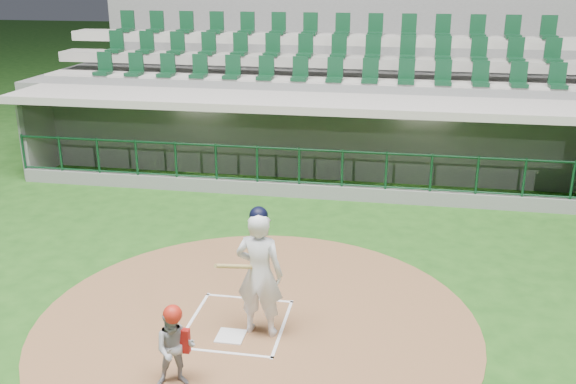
% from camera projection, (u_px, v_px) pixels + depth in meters
% --- Properties ---
extents(ground, '(120.00, 120.00, 0.00)m').
position_uv_depth(ground, '(242.00, 315.00, 10.67)').
color(ground, '#1D4B15').
rests_on(ground, ground).
extents(dirt_circle, '(7.20, 7.20, 0.01)m').
position_uv_depth(dirt_circle, '(256.00, 322.00, 10.43)').
color(dirt_circle, brown).
rests_on(dirt_circle, ground).
extents(home_plate, '(0.43, 0.43, 0.02)m').
position_uv_depth(home_plate, '(231.00, 336.00, 10.01)').
color(home_plate, white).
rests_on(home_plate, dirt_circle).
extents(batter_box_chalk, '(1.55, 1.80, 0.01)m').
position_uv_depth(batter_box_chalk, '(237.00, 323.00, 10.38)').
color(batter_box_chalk, white).
rests_on(batter_box_chalk, ground).
extents(dugout_structure, '(16.40, 3.70, 3.00)m').
position_uv_depth(dugout_structure, '(312.00, 142.00, 17.63)').
color(dugout_structure, slate).
rests_on(dugout_structure, ground).
extents(seating_deck, '(17.00, 6.72, 5.15)m').
position_uv_depth(seating_deck, '(324.00, 103.00, 20.34)').
color(seating_deck, slate).
rests_on(seating_deck, ground).
extents(batter, '(0.93, 0.92, 2.11)m').
position_uv_depth(batter, '(259.00, 272.00, 9.80)').
color(batter, white).
rests_on(batter, dirt_circle).
extents(catcher, '(0.67, 0.59, 1.22)m').
position_uv_depth(catcher, '(175.00, 346.00, 8.67)').
color(catcher, '#929297').
rests_on(catcher, dirt_circle).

